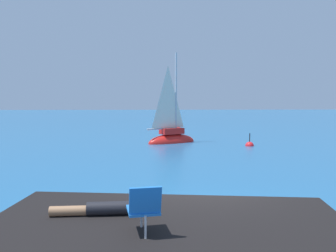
{
  "coord_description": "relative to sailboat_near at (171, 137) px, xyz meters",
  "views": [
    {
      "loc": [
        -1.11,
        -8.27,
        3.19
      ],
      "look_at": [
        -0.36,
        12.6,
        1.45
      ],
      "focal_mm": 37.17,
      "sensor_mm": 36.0,
      "label": 1
    }
  ],
  "objects": [
    {
      "name": "marker_buoy",
      "position": [
        5.05,
        -1.85,
        -0.37
      ],
      "size": [
        0.56,
        0.56,
        1.13
      ],
      "color": "red",
      "rests_on": "ground"
    },
    {
      "name": "beach_chair",
      "position": [
        -1.29,
        -19.05,
        1.15
      ],
      "size": [
        0.58,
        0.67,
        0.8
      ],
      "rotation": [
        0.0,
        0.0,
        1.74
      ],
      "color": "blue",
      "rests_on": "shore_ledge"
    },
    {
      "name": "ground_plane",
      "position": [
        -0.0,
        -15.96,
        -0.37
      ],
      "size": [
        160.0,
        160.0,
        0.0
      ],
      "primitive_type": "plane",
      "color": "#236093"
    },
    {
      "name": "boulder_seaward",
      "position": [
        0.93,
        -16.47,
        -0.37
      ],
      "size": [
        1.67,
        1.86,
        0.99
      ],
      "primitive_type": "cube",
      "rotation": [
        0.05,
        -0.12,
        1.08
      ],
      "color": "black",
      "rests_on": "ground"
    },
    {
      "name": "boulder_inland",
      "position": [
        -0.26,
        -16.97,
        -0.37
      ],
      "size": [
        1.33,
        1.63,
        1.03
      ],
      "primitive_type": "cube",
      "rotation": [
        -0.06,
        0.11,
        1.49
      ],
      "color": "black",
      "rests_on": "ground"
    },
    {
      "name": "person_sunbather",
      "position": [
        -2.02,
        -18.12,
        0.83
      ],
      "size": [
        1.76,
        0.28,
        0.25
      ],
      "rotation": [
        0.0,
        0.0,
        3.18
      ],
      "color": "black",
      "rests_on": "shore_ledge"
    },
    {
      "name": "sailboat_near",
      "position": [
        0.0,
        0.0,
        0.0
      ],
      "size": [
        3.79,
        2.75,
        6.9
      ],
      "rotation": [
        0.0,
        0.0,
        0.47
      ],
      "color": "red",
      "rests_on": "ground"
    }
  ]
}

